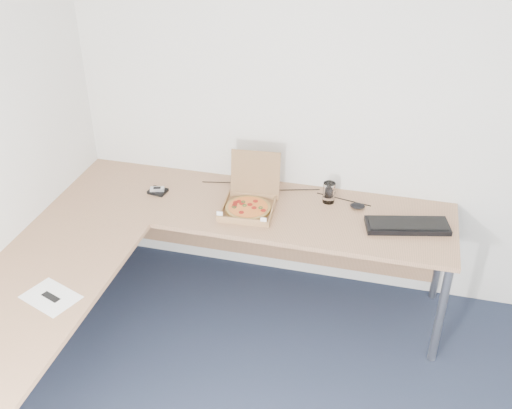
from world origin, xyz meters
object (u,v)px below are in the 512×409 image
(wallet, at_px, (158,191))
(drinking_glass, at_px, (329,193))
(desk, at_px, (181,240))
(keyboard, at_px, (407,226))
(pizza_box, at_px, (249,205))

(wallet, bearing_deg, drinking_glass, 16.86)
(desk, xyz_separation_m, drinking_glass, (0.78, 0.60, 0.10))
(desk, relative_size, wallet, 22.40)
(drinking_glass, bearing_deg, keyboard, -19.96)
(keyboard, bearing_deg, desk, -175.22)
(desk, xyz_separation_m, keyboard, (1.27, 0.41, 0.04))
(drinking_glass, relative_size, wallet, 1.21)
(desk, bearing_deg, pizza_box, 50.41)
(desk, height_order, wallet, wallet)
(desk, relative_size, drinking_glass, 18.46)
(pizza_box, bearing_deg, wallet, 170.03)
(drinking_glass, bearing_deg, wallet, -171.63)
(drinking_glass, relative_size, keyboard, 0.28)
(keyboard, distance_m, wallet, 1.59)
(pizza_box, xyz_separation_m, wallet, (-0.63, 0.06, -0.03))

